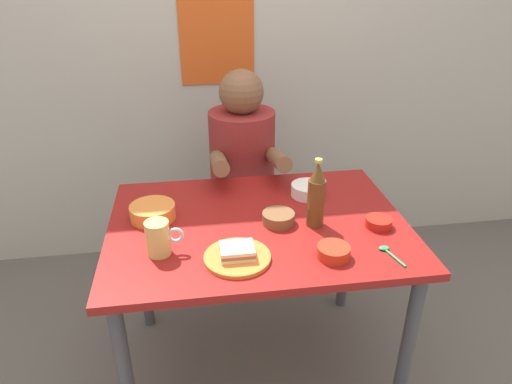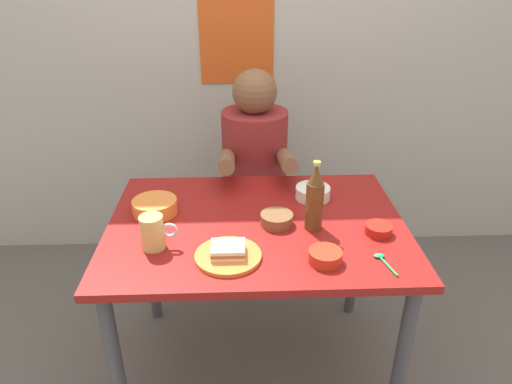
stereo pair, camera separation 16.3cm
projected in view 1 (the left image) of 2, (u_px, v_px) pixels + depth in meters
The scene contains 15 objects.
ground_plane at pixel (258, 364), 2.05m from camera, with size 6.00×6.00×0.00m, color #59544F.
wall_back at pixel (228, 26), 2.39m from camera, with size 4.40×0.09×2.60m.
dining_table at pixel (258, 243), 1.76m from camera, with size 1.10×0.80×0.74m.
stool at pixel (243, 225), 2.45m from camera, with size 0.34×0.34×0.45m.
person_seated at pixel (242, 153), 2.25m from camera, with size 0.33×0.56×0.72m.
plate_orange at pixel (237, 257), 1.50m from camera, with size 0.22×0.22×0.01m, color orange.
sandwich at pixel (237, 251), 1.49m from camera, with size 0.11×0.09×0.04m.
beer_mug at pixel (159, 238), 1.51m from camera, with size 0.13×0.08×0.12m.
beer_bottle at pixel (316, 196), 1.65m from camera, with size 0.06×0.06×0.26m.
sauce_bowl_chili at pixel (334, 251), 1.51m from camera, with size 0.11×0.11×0.04m.
soup_bowl_orange at pixel (153, 211), 1.73m from camera, with size 0.17×0.17×0.05m.
sambal_bowl_red at pixel (379, 222), 1.68m from camera, with size 0.10×0.10×0.03m.
condiment_bowl_brown at pixel (278, 217), 1.70m from camera, with size 0.12×0.12×0.04m.
rice_bowl_white at pixel (308, 189), 1.89m from camera, with size 0.14×0.14×0.05m.
spoon at pixel (388, 252), 1.53m from camera, with size 0.05×0.12×0.01m.
Camera 1 is at (-0.22, -1.46, 1.62)m, focal length 32.31 mm.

